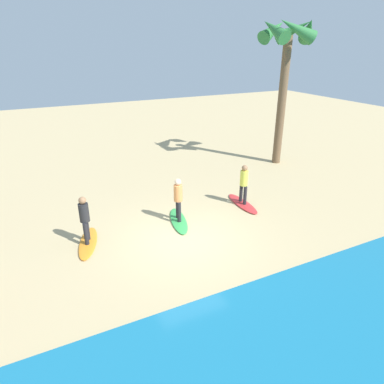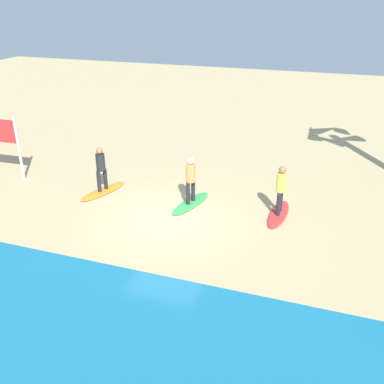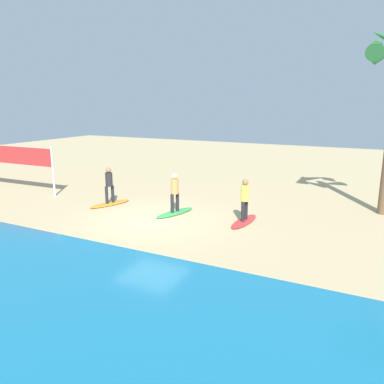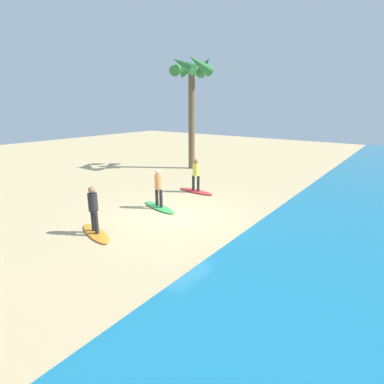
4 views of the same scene
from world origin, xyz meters
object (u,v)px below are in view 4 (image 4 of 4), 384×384
Objects in this scene: surfer_green at (159,185)px; surfer_orange at (93,206)px; palm_tree at (192,78)px; surfboard_green at (159,207)px; surfboard_orange at (96,233)px; surfboard_red at (196,191)px; surfer_red at (196,172)px.

surfer_green is 1.00× the size of surfer_orange.
palm_tree is (-7.81, -3.99, 4.96)m from surfer_green.
surfboard_green is 3.37m from surfboard_orange.
surfer_green is at bearing -178.54° from surfer_orange.
surfer_orange is at bearing -84.41° from surfboard_red.
surfer_green is (3.00, 0.19, 0.00)m from surfer_red.
surfboard_orange is at bearing 0.00° from surfer_orange.
surfboard_green is at bearing 108.86° from surfboard_orange.
surfer_orange is 0.22× the size of palm_tree.
surfboard_orange is 0.28× the size of palm_tree.
palm_tree is at bearing -159.97° from surfer_orange.
palm_tree reaches higher than surfboard_red.
surfer_red is 3.01m from surfer_green.
surfer_orange reaches higher than surfboard_red.
surfboard_red is at bearing 0.00° from surfer_red.
surfboard_orange is 13.30m from palm_tree.
surfer_green is at bearing 0.00° from surfboard_green.
surfboard_red is at bearing 107.76° from surfboard_green.
palm_tree reaches higher than surfer_green.
surfer_red reaches higher than surfboard_green.
surfer_red reaches higher than surfboard_red.
surfer_orange is (6.37, 0.27, 0.00)m from surfer_red.
surfboard_green is at bearing 3.55° from surfer_red.
surfboard_green is (3.00, 0.19, 0.00)m from surfboard_red.
surfboard_red is 1.28× the size of surfer_orange.
surfboard_orange is 1.28× the size of surfer_orange.
surfer_orange is (3.37, 0.09, 0.00)m from surfer_green.
surfboard_orange is (6.37, 0.27, 0.00)m from surfboard_red.
surfboard_green is 3.51m from surfer_orange.
surfboard_green is 0.28× the size of palm_tree.
palm_tree is (-4.80, -3.80, 4.96)m from surfer_red.
surfboard_red is 6.38m from surfboard_orange.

